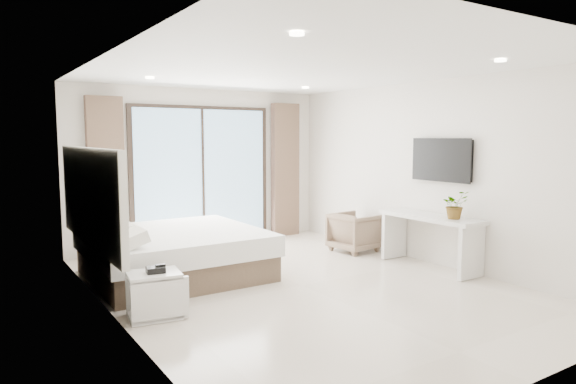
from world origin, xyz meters
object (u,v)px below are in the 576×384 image
nightstand (154,295)px  armchair (355,230)px  console_desk (430,229)px  bed (174,253)px

nightstand → armchair: 4.00m
console_desk → nightstand: bearing=177.8°
console_desk → armchair: bearing=97.6°
nightstand → armchair: (3.80, 1.27, 0.11)m
console_desk → armchair: (-0.19, 1.43, -0.21)m
bed → nightstand: 1.60m
nightstand → console_desk: (3.99, -0.16, 0.32)m
nightstand → console_desk: bearing=6.2°
nightstand → bed: bearing=70.8°
bed → console_desk: size_ratio=1.40×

